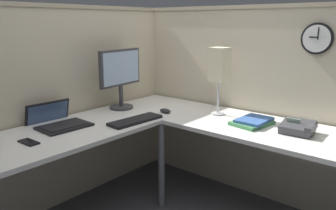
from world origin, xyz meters
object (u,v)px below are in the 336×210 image
at_px(laptop, 57,121).
at_px(office_phone, 299,128).
at_px(monitor, 121,74).
at_px(cell_phone, 29,142).
at_px(wall_clock, 317,39).
at_px(keyboard, 135,120).
at_px(book_stack, 253,122).
at_px(computer_mouse, 165,111).
at_px(desk_lamp_paper, 219,66).

height_order(laptop, office_phone, laptop).
height_order(monitor, cell_phone, monitor).
bearing_deg(wall_clock, keyboard, 130.32).
distance_m(keyboard, book_stack, 0.85).
relative_size(monitor, computer_mouse, 4.81).
xyz_separation_m(cell_phone, desk_lamp_paper, (1.31, -0.53, 0.38)).
bearing_deg(monitor, wall_clock, -65.35).
xyz_separation_m(keyboard, wall_clock, (0.83, -0.98, 0.59)).
relative_size(computer_mouse, desk_lamp_paper, 0.20).
bearing_deg(desk_lamp_paper, keyboard, 148.01).
bearing_deg(desk_lamp_paper, office_phone, -96.06).
bearing_deg(cell_phone, monitor, 9.93).
bearing_deg(keyboard, desk_lamp_paper, -28.29).
xyz_separation_m(keyboard, desk_lamp_paper, (0.57, -0.36, 0.37)).
relative_size(monitor, desk_lamp_paper, 0.94).
bearing_deg(cell_phone, desk_lamp_paper, -24.19).
relative_size(monitor, book_stack, 1.60).
height_order(laptop, keyboard, laptop).
bearing_deg(laptop, office_phone, -56.88).
height_order(monitor, desk_lamp_paper, desk_lamp_paper).
xyz_separation_m(monitor, laptop, (-0.62, 0.00, -0.27)).
bearing_deg(book_stack, office_phone, -88.71).
relative_size(keyboard, computer_mouse, 4.13).
xyz_separation_m(computer_mouse, office_phone, (0.16, -1.02, 0.02)).
bearing_deg(computer_mouse, office_phone, -80.90).
relative_size(office_phone, desk_lamp_paper, 0.41).
distance_m(cell_phone, wall_clock, 2.04).
height_order(book_stack, wall_clock, wall_clock).
relative_size(monitor, wall_clock, 2.27).
distance_m(book_stack, desk_lamp_paper, 0.50).
distance_m(monitor, book_stack, 1.14).
bearing_deg(office_phone, book_stack, 91.29).
bearing_deg(keyboard, book_stack, -51.09).
height_order(monitor, laptop, monitor).
distance_m(laptop, office_phone, 1.67).
xyz_separation_m(computer_mouse, book_stack, (0.16, -0.69, 0.00)).
xyz_separation_m(monitor, keyboard, (-0.21, -0.38, -0.28)).
bearing_deg(cell_phone, computer_mouse, -11.55).
bearing_deg(wall_clock, office_phone, -173.15).
bearing_deg(desk_lamp_paper, cell_phone, 157.89).
bearing_deg(book_stack, desk_lamp_paper, 77.14).
bearing_deg(wall_clock, cell_phone, 143.64).
bearing_deg(wall_clock, book_stack, 140.20).
xyz_separation_m(keyboard, computer_mouse, (0.34, -0.00, 0.01)).
xyz_separation_m(monitor, computer_mouse, (0.13, -0.38, -0.28)).
relative_size(laptop, wall_clock, 1.79).
xyz_separation_m(keyboard, book_stack, (0.49, -0.70, 0.01)).
bearing_deg(laptop, keyboard, -42.44).
height_order(office_phone, desk_lamp_paper, desk_lamp_paper).
bearing_deg(monitor, book_stack, -75.27).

